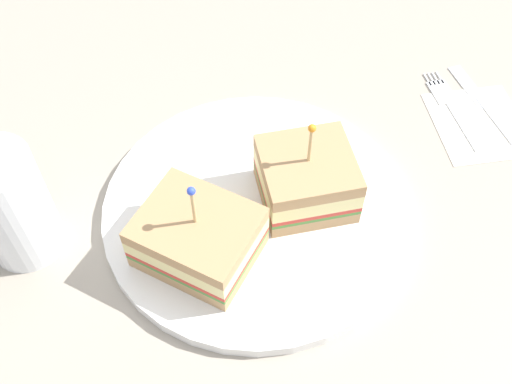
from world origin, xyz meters
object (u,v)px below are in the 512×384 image
(plate, at_px, (256,209))
(sandwich_half_back, at_px, (307,179))
(drink_glass, at_px, (12,210))
(napkin, at_px, (479,124))
(knife, at_px, (479,98))
(fork, at_px, (447,101))
(sandwich_half_front, at_px, (198,237))

(plate, xyz_separation_m, sandwich_half_back, (0.03, -0.03, 0.03))
(drink_glass, xyz_separation_m, napkin, (0.36, -0.29, -0.05))
(sandwich_half_back, xyz_separation_m, knife, (0.23, -0.09, -0.04))
(sandwich_half_back, bearing_deg, plate, 135.18)
(sandwich_half_back, relative_size, napkin, 1.09)
(drink_glass, bearing_deg, fork, -33.54)
(sandwich_half_back, distance_m, fork, 0.22)
(drink_glass, height_order, knife, drink_glass)
(drink_glass, relative_size, napkin, 1.08)
(knife, bearing_deg, sandwich_half_front, 157.72)
(napkin, bearing_deg, fork, 72.52)
(plate, distance_m, sandwich_half_front, 0.08)
(sandwich_half_front, bearing_deg, napkin, -26.82)
(sandwich_half_back, relative_size, drink_glass, 1.01)
(sandwich_half_front, distance_m, drink_glass, 0.16)
(sandwich_half_front, bearing_deg, drink_glass, 116.04)
(sandwich_half_front, relative_size, napkin, 0.99)
(sandwich_half_back, height_order, drink_glass, drink_glass)
(plate, xyz_separation_m, knife, (0.26, -0.12, -0.00))
(sandwich_half_back, height_order, fork, sandwich_half_back)
(sandwich_half_back, xyz_separation_m, napkin, (0.19, -0.10, -0.04))
(knife, bearing_deg, sandwich_half_back, 158.59)
(plate, distance_m, drink_glass, 0.21)
(drink_glass, xyz_separation_m, knife, (0.40, -0.28, -0.05))
(plate, height_order, sandwich_half_front, sandwich_half_front)
(sandwich_half_front, distance_m, sandwich_half_back, 0.11)
(drink_glass, xyz_separation_m, fork, (0.38, -0.25, -0.05))
(plate, bearing_deg, sandwich_half_back, -44.82)
(plate, height_order, napkin, plate)
(knife, bearing_deg, plate, 154.87)
(napkin, bearing_deg, plate, 148.86)
(napkin, xyz_separation_m, fork, (0.01, 0.04, 0.00))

